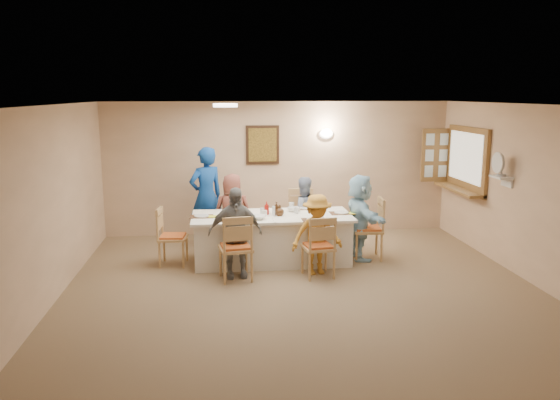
{
  "coord_description": "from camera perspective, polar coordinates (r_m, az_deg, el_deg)",
  "views": [
    {
      "loc": [
        -1.1,
        -6.68,
        2.64
      ],
      "look_at": [
        -0.2,
        1.4,
        1.05
      ],
      "focal_mm": 35.0,
      "sensor_mm": 36.0,
      "label": 1
    }
  ],
  "objects": [
    {
      "name": "wall_sconce",
      "position": [
        10.35,
        4.85,
        6.92
      ],
      "size": [
        0.26,
        0.09,
        0.18
      ],
      "primitive_type": "ellipsoid",
      "color": "white",
      "rests_on": "room_walls"
    },
    {
      "name": "desk_fan",
      "position": [
        8.87,
        22.01,
        3.19
      ],
      "size": [
        0.3,
        0.3,
        0.28
      ],
      "primitive_type": null,
      "color": "#A5A5A8",
      "rests_on": "fan_shelf"
    },
    {
      "name": "diner_front_left",
      "position": [
        7.92,
        -4.71,
        -3.41
      ],
      "size": [
        0.83,
        0.43,
        1.33
      ],
      "primitive_type": "imported",
      "rotation": [
        0.0,
        0.0,
        0.07
      ],
      "color": "gray",
      "rests_on": "ground"
    },
    {
      "name": "plate_le",
      "position": [
        8.56,
        -8.21,
        -1.65
      ],
      "size": [
        0.23,
        0.23,
        0.01
      ],
      "primitive_type": "cylinder",
      "color": "white",
      "rests_on": "dining_table"
    },
    {
      "name": "condiment_ketchup",
      "position": [
        8.61,
        -1.41,
        -0.84
      ],
      "size": [
        0.12,
        0.12,
        0.21
      ],
      "primitive_type": "imported",
      "rotation": [
        0.0,
        0.0,
        -0.22
      ],
      "color": "#AD150E",
      "rests_on": "dining_table"
    },
    {
      "name": "napkin_fr",
      "position": [
        8.25,
        4.86,
        -2.08
      ],
      "size": [
        0.14,
        0.14,
        0.01
      ],
      "primitive_type": "cube",
      "color": "yellow",
      "rests_on": "dining_table"
    },
    {
      "name": "chair_left_end",
      "position": [
        8.67,
        -11.13,
        -3.74
      ],
      "size": [
        0.48,
        0.48,
        0.92
      ],
      "primitive_type": null,
      "rotation": [
        0.0,
        0.0,
        1.47
      ],
      "color": "tan",
      "rests_on": "ground"
    },
    {
      "name": "napkin_br",
      "position": [
        9.06,
        3.84,
        -0.88
      ],
      "size": [
        0.15,
        0.15,
        0.01
      ],
      "primitive_type": "cube",
      "color": "yellow",
      "rests_on": "dining_table"
    },
    {
      "name": "napkin_le",
      "position": [
        8.51,
        -7.0,
        -1.72
      ],
      "size": [
        0.14,
        0.14,
        0.01
      ],
      "primitive_type": "cube",
      "color": "yellow",
      "rests_on": "dining_table"
    },
    {
      "name": "ground",
      "position": [
        7.27,
        2.83,
        -10.25
      ],
      "size": [
        7.0,
        7.0,
        0.0
      ],
      "primitive_type": "plane",
      "color": "#75644D"
    },
    {
      "name": "condiment_brown",
      "position": [
        8.64,
        -0.4,
        -0.84
      ],
      "size": [
        0.16,
        0.16,
        0.2
      ],
      "primitive_type": "imported",
      "rotation": [
        0.0,
        0.0,
        0.41
      ],
      "color": "#3F2410",
      "rests_on": "dining_table"
    },
    {
      "name": "diner_back_right",
      "position": [
        9.36,
        2.41,
        -1.38
      ],
      "size": [
        0.72,
        0.62,
        1.25
      ],
      "primitive_type": "imported",
      "rotation": [
        0.0,
        0.0,
        3.27
      ],
      "color": "#8895B2",
      "rests_on": "ground"
    },
    {
      "name": "placemat_re",
      "position": [
        8.77,
        6.45,
        -1.37
      ],
      "size": [
        0.37,
        0.27,
        0.01
      ],
      "primitive_type": "cube",
      "color": "#472B19",
      "rests_on": "dining_table"
    },
    {
      "name": "diner_right_end",
      "position": [
        8.86,
        8.33,
        -1.77
      ],
      "size": [
        1.37,
        0.68,
        1.38
      ],
      "primitive_type": "imported",
      "rotation": [
        0.0,
        0.0,
        1.68
      ],
      "color": "#B2E4FE",
      "rests_on": "ground"
    },
    {
      "name": "plate_fr",
      "position": [
        8.27,
        3.57,
        -2.01
      ],
      "size": [
        0.22,
        0.22,
        0.01
      ],
      "primitive_type": "cylinder",
      "color": "white",
      "rests_on": "dining_table"
    },
    {
      "name": "shutter_door",
      "position": [
        10.71,
        15.97,
        4.53
      ],
      "size": [
        0.55,
        0.04,
        1.0
      ],
      "primitive_type": "cube",
      "color": "brown",
      "rests_on": "room_walls"
    },
    {
      "name": "chair_right_end",
      "position": [
        8.94,
        9.1,
        -2.93
      ],
      "size": [
        0.52,
        0.52,
        1.0
      ],
      "primitive_type": null,
      "rotation": [
        0.0,
        0.0,
        -1.65
      ],
      "color": "tan",
      "rests_on": "ground"
    },
    {
      "name": "bowl_a",
      "position": [
        8.31,
        -2.31,
        -1.82
      ],
      "size": [
        0.38,
        0.38,
        0.06
      ],
      "primitive_type": "imported",
      "rotation": [
        0.0,
        0.0,
        -0.34
      ],
      "color": "white",
      "rests_on": "dining_table"
    },
    {
      "name": "room_walls",
      "position": [
        6.87,
        2.95,
        1.61
      ],
      "size": [
        7.0,
        7.0,
        7.0
      ],
      "color": "tan",
      "rests_on": "ground"
    },
    {
      "name": "teacup_b",
      "position": [
        9.12,
        1.21,
        -0.54
      ],
      "size": [
        0.1,
        0.1,
        0.09
      ],
      "primitive_type": "imported",
      "rotation": [
        0.0,
        0.0,
        0.0
      ],
      "color": "white",
      "rests_on": "dining_table"
    },
    {
      "name": "diner_front_right",
      "position": [
        8.06,
        3.87,
        -3.63
      ],
      "size": [
        0.91,
        0.68,
        1.2
      ],
      "primitive_type": "imported",
      "rotation": [
        0.0,
        0.0,
        0.15
      ],
      "color": "orange",
      "rests_on": "ground"
    },
    {
      "name": "plate_fl",
      "position": [
        8.15,
        -4.78,
        -2.22
      ],
      "size": [
        0.23,
        0.23,
        0.01
      ],
      "primitive_type": "cylinder",
      "color": "white",
      "rests_on": "dining_table"
    },
    {
      "name": "placemat_fl",
      "position": [
        8.15,
        -4.78,
        -2.29
      ],
      "size": [
        0.36,
        0.27,
        0.01
      ],
      "primitive_type": "cube",
      "color": "#472B19",
      "rests_on": "dining_table"
    },
    {
      "name": "plate_br",
      "position": [
        9.08,
        2.66,
        -0.82
      ],
      "size": [
        0.23,
        0.23,
        0.01
      ],
      "primitive_type": "cylinder",
      "color": "white",
      "rests_on": "dining_table"
    },
    {
      "name": "chair_front_right",
      "position": [
        7.98,
        4.01,
        -4.79
      ],
      "size": [
        0.5,
        0.5,
        0.93
      ],
      "primitive_type": null,
      "rotation": [
        0.0,
        0.0,
        3.28
      ],
      "color": "tan",
      "rests_on": "ground"
    },
    {
      "name": "placemat_br",
      "position": [
        9.08,
        2.66,
        -0.88
      ],
      "size": [
        0.32,
        0.24,
        0.01
      ],
      "primitive_type": "cube",
      "color": "#472B19",
      "rests_on": "dining_table"
    },
    {
      "name": "napkin_fl",
      "position": [
        8.11,
        -3.5,
        -2.3
      ],
      "size": [
        0.13,
        0.13,
        0.01
      ],
      "primitive_type": "cube",
      "color": "yellow",
      "rests_on": "dining_table"
    },
    {
      "name": "chair_front_left",
      "position": [
        7.86,
        -4.67,
        -4.88
      ],
      "size": [
        0.53,
        0.53,
        0.98
      ],
      "primitive_type": null,
      "rotation": [
        0.0,
        0.0,
        3.29
      ],
      "color": "tan",
      "rests_on": "ground"
    },
    {
      "name": "chair_back_right",
      "position": [
        9.5,
        2.29,
        -1.95
      ],
      "size": [
        0.5,
        0.5,
        1.01
      ],
      "primitive_type": null,
      "rotation": [
        0.0,
        0.0,
        -0.04
      ],
      "color": "tan",
      "rests_on": "ground"
    },
    {
      "name": "hatch_sill",
      "position": [
        10.14,
        18.16,
        1.06
      ],
      "size": [
        0.3,
        1.5,
        0.05
      ],
      "primitive_type": "cube",
      "color": "brown",
      "rests_on": "room_walls"
    },
    {
      "name": "placemat_fr",
      "position": [
        8.27,
        3.57,
        -2.08
      ],
      "size": [
        0.36,
        0.27,
        0.01
      ],
      "primitive_type": "cube",
      "color": "#472B19",
      "rests_on": "dining_table"
    },
    {
      "name": "chair_back_left",
      "position": [
        9.41,
        -4.96,
        -2.45
      ],
      "size": [
        0.48,
        0.48,
        0.89
      ],
      "primitive_type": null,
      "rotation": [
        0.0,
        0.0,
        -0.13
      ],
      "color": "tan",
      "rests_on": "ground"
    },
    {
      "name": "napkin_re",
      "position": [
        8.76,
        7.67,
        -1.36
      ],
      "size": [
        0.15,
        0.15,
        0.01
      ],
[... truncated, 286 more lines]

